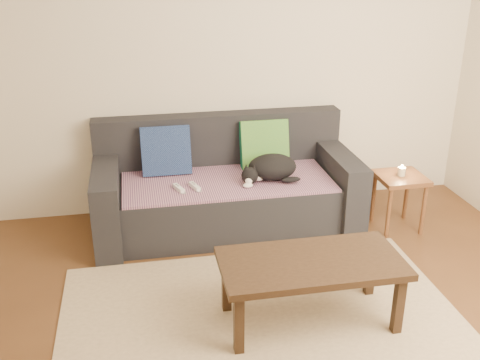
% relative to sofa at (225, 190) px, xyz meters
% --- Properties ---
extents(ground, '(4.50, 4.50, 0.00)m').
position_rel_sofa_xyz_m(ground, '(0.00, -1.57, -0.31)').
color(ground, brown).
rests_on(ground, ground).
extents(back_wall, '(4.50, 0.04, 2.60)m').
position_rel_sofa_xyz_m(back_wall, '(0.00, 0.43, 0.99)').
color(back_wall, beige).
rests_on(back_wall, ground).
extents(sofa, '(2.10, 0.94, 0.87)m').
position_rel_sofa_xyz_m(sofa, '(0.00, 0.00, 0.00)').
color(sofa, '#232328').
rests_on(sofa, ground).
extents(throw_blanket, '(1.66, 0.74, 0.02)m').
position_rel_sofa_xyz_m(throw_blanket, '(0.00, -0.09, 0.12)').
color(throw_blanket, '#452A4E').
rests_on(throw_blanket, sofa).
extents(cushion_navy, '(0.40, 0.20, 0.41)m').
position_rel_sofa_xyz_m(cushion_navy, '(-0.46, 0.17, 0.32)').
color(cushion_navy, '#101E46').
rests_on(cushion_navy, throw_blanket).
extents(cushion_green, '(0.40, 0.20, 0.42)m').
position_rel_sofa_xyz_m(cushion_green, '(0.36, 0.17, 0.32)').
color(cushion_green, '#0E5C3F').
rests_on(cushion_green, throw_blanket).
extents(cat, '(0.51, 0.38, 0.20)m').
position_rel_sofa_xyz_m(cat, '(0.34, -0.15, 0.23)').
color(cat, black).
rests_on(cat, throw_blanket).
extents(wii_remote_a, '(0.08, 0.15, 0.03)m').
position_rel_sofa_xyz_m(wii_remote_a, '(-0.40, -0.22, 0.15)').
color(wii_remote_a, white).
rests_on(wii_remote_a, throw_blanket).
extents(wii_remote_b, '(0.08, 0.15, 0.03)m').
position_rel_sofa_xyz_m(wii_remote_b, '(-0.27, -0.21, 0.15)').
color(wii_remote_b, white).
rests_on(wii_remote_b, throw_blanket).
extents(side_table, '(0.37, 0.37, 0.47)m').
position_rel_sofa_xyz_m(side_table, '(1.38, -0.33, 0.07)').
color(side_table, brown).
rests_on(side_table, ground).
extents(candle, '(0.06, 0.06, 0.09)m').
position_rel_sofa_xyz_m(candle, '(1.38, -0.33, 0.19)').
color(candle, beige).
rests_on(candle, side_table).
extents(rug, '(2.50, 1.80, 0.01)m').
position_rel_sofa_xyz_m(rug, '(0.00, -1.42, -0.30)').
color(rug, tan).
rests_on(rug, ground).
extents(coffee_table, '(1.10, 0.55, 0.44)m').
position_rel_sofa_xyz_m(coffee_table, '(0.28, -1.41, 0.07)').
color(coffee_table, '#322113').
rests_on(coffee_table, rug).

